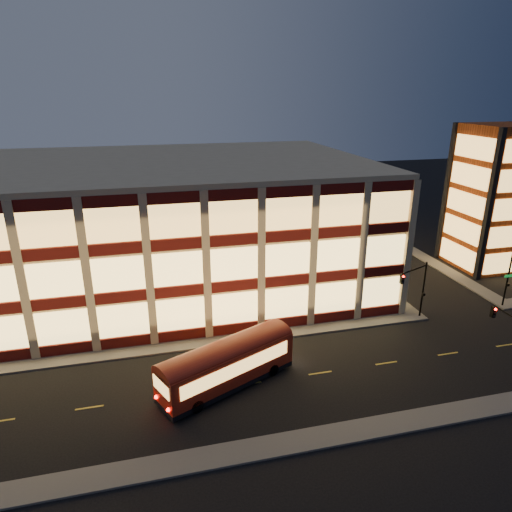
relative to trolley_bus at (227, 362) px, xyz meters
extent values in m
plane|color=black|center=(-2.32, 5.73, -2.11)|extent=(200.00, 200.00, 0.00)
cube|color=#514F4C|center=(-5.32, 6.73, -2.03)|extent=(54.00, 2.00, 0.15)
cube|color=#514F4C|center=(20.68, 22.73, -2.03)|extent=(2.00, 30.00, 0.15)
cube|color=#514F4C|center=(31.68, 22.73, -2.03)|extent=(2.00, 30.00, 0.15)
cube|color=#514F4C|center=(-2.32, -7.27, -2.03)|extent=(100.00, 2.00, 0.15)
cube|color=tan|center=(-5.32, 22.73, 4.89)|extent=(50.00, 30.00, 14.00)
cube|color=tan|center=(-5.32, 22.73, 12.14)|extent=(50.40, 30.40, 0.50)
cube|color=#470C0A|center=(-5.32, 7.61, -1.46)|extent=(50.10, 0.25, 1.00)
cube|color=#F7C867|center=(-5.32, 7.63, 0.64)|extent=(49.00, 0.20, 3.00)
cube|color=#470C0A|center=(19.80, 22.73, -1.46)|extent=(0.25, 30.10, 1.00)
cube|color=#F7C867|center=(19.78, 22.73, 0.64)|extent=(0.20, 29.00, 3.00)
cube|color=#470C0A|center=(-5.32, 7.61, 2.94)|extent=(50.10, 0.25, 1.00)
cube|color=#F7C867|center=(-5.32, 7.63, 5.04)|extent=(49.00, 0.20, 3.00)
cube|color=#470C0A|center=(19.80, 22.73, 2.94)|extent=(0.25, 30.10, 1.00)
cube|color=#F7C867|center=(19.78, 22.73, 5.04)|extent=(0.20, 29.00, 3.00)
cube|color=#470C0A|center=(-5.32, 7.61, 7.34)|extent=(50.10, 0.25, 1.00)
cube|color=#F7C867|center=(-5.32, 7.63, 9.44)|extent=(49.00, 0.20, 3.00)
cube|color=#470C0A|center=(19.80, 22.73, 7.34)|extent=(0.25, 30.10, 1.00)
cube|color=#F7C867|center=(19.78, 22.73, 9.44)|extent=(0.20, 29.00, 3.00)
cube|color=#8C3814|center=(37.68, 17.73, 6.89)|extent=(8.00, 8.00, 18.00)
cube|color=black|center=(33.68, 13.73, 6.89)|extent=(0.60, 0.60, 18.00)
cube|color=black|center=(33.68, 21.73, 6.89)|extent=(0.60, 0.60, 18.00)
cube|color=black|center=(41.68, 21.73, 6.89)|extent=(0.60, 0.60, 18.00)
cube|color=#EDAE53|center=(37.68, 13.65, -0.31)|extent=(6.60, 0.16, 2.60)
cube|color=#EDAE53|center=(33.60, 17.73, -0.31)|extent=(0.16, 6.60, 2.60)
cube|color=#EDAE53|center=(37.68, 13.65, 3.09)|extent=(6.60, 0.16, 2.60)
cube|color=#EDAE53|center=(33.60, 17.73, 3.09)|extent=(0.16, 6.60, 2.60)
cube|color=#EDAE53|center=(33.60, 17.73, 6.49)|extent=(0.16, 6.60, 2.60)
cube|color=#EDAE53|center=(33.60, 17.73, 9.89)|extent=(0.16, 6.60, 2.60)
cube|color=#EDAE53|center=(33.60, 17.73, 13.29)|extent=(0.16, 6.60, 2.60)
cylinder|color=black|center=(21.18, 6.53, 0.89)|extent=(0.18, 0.18, 6.00)
cylinder|color=black|center=(19.43, 5.78, 3.59)|extent=(3.56, 1.63, 0.14)
cube|color=black|center=(17.68, 5.03, 3.09)|extent=(0.32, 0.32, 0.95)
sphere|color=#FF0C05|center=(17.68, 4.85, 3.39)|extent=(0.20, 0.20, 0.20)
cube|color=black|center=(21.18, 6.33, 0.49)|extent=(0.25, 0.18, 0.28)
cylinder|color=black|center=(31.18, 6.53, 0.89)|extent=(0.18, 0.18, 6.00)
cube|color=black|center=(31.18, 6.33, 0.49)|extent=(0.25, 0.18, 0.28)
cube|color=#0C7226|center=(31.18, 6.38, 1.49)|extent=(1.20, 0.06, 0.28)
cube|color=black|center=(21.18, -2.77, 3.09)|extent=(0.32, 0.32, 0.95)
sphere|color=#FF0C05|center=(21.18, -2.95, 3.39)|extent=(0.20, 0.20, 0.20)
cube|color=maroon|center=(0.00, 0.00, -0.20)|extent=(11.37, 7.28, 2.58)
cube|color=black|center=(0.00, 0.00, -1.72)|extent=(11.37, 7.28, 0.39)
cylinder|color=black|center=(-2.74, -2.64, -1.60)|extent=(1.06, 0.73, 1.01)
cylinder|color=black|center=(-3.78, -0.39, -1.60)|extent=(1.06, 0.73, 1.01)
cylinder|color=black|center=(3.78, 0.39, -1.60)|extent=(1.06, 0.73, 1.01)
cylinder|color=black|center=(2.74, 2.64, -1.60)|extent=(1.06, 0.73, 1.01)
cube|color=#EDAE53|center=(0.60, -1.30, 0.14)|extent=(8.99, 4.22, 1.12)
cube|color=#EDAE53|center=(-0.60, 1.30, 0.14)|extent=(8.99, 4.22, 1.12)
camera|label=1|loc=(-5.11, -29.89, 19.77)|focal=32.00mm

